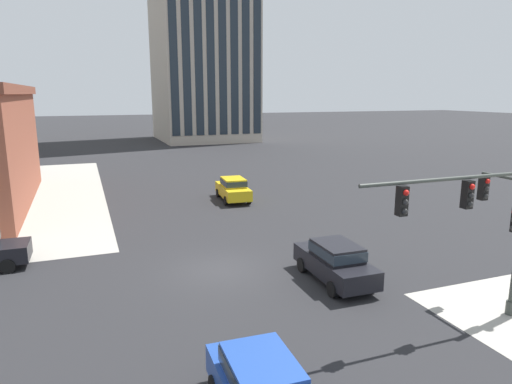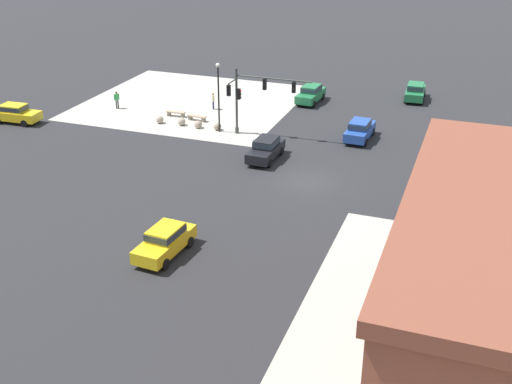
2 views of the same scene
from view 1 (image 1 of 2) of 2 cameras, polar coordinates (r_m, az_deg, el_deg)
name	(u,v)px [view 1 (image 1 of 2)]	position (r m, az deg, el deg)	size (l,w,h in m)	color
ground_plane	(220,270)	(20.73, -4.50, -9.64)	(320.00, 320.00, 0.00)	#262628
traffic_signal_main	(487,217)	(17.10, 26.81, -2.78)	(6.68, 2.09, 5.69)	#383D38
car_cross_eastbound	(233,188)	(33.53, -2.86, 0.48)	(2.14, 4.52, 1.68)	gold
car_cross_westbound	(335,260)	(19.45, 9.85, -8.39)	(1.95, 4.43, 1.68)	black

